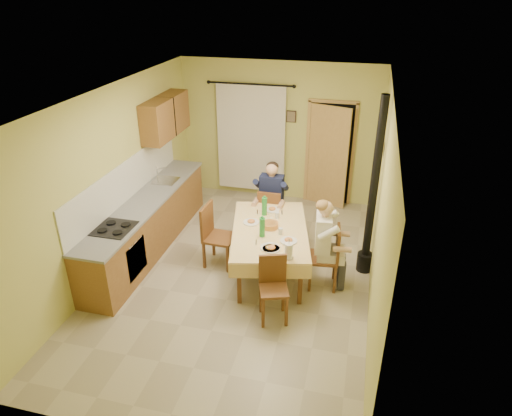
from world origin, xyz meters
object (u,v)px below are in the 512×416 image
(chair_near, at_px, (273,301))
(chair_left, at_px, (219,248))
(stove_flue, at_px, (371,213))
(man_far, at_px, (271,193))
(dining_table, at_px, (269,250))
(chair_far, at_px, (271,223))
(chair_right, at_px, (324,269))
(man_right, at_px, (325,234))

(chair_near, relative_size, chair_left, 0.90)
(stove_flue, bearing_deg, chair_left, -170.74)
(man_far, bearing_deg, dining_table, -78.37)
(chair_far, height_order, chair_near, chair_far)
(chair_right, height_order, chair_left, chair_left)
(dining_table, distance_m, man_far, 1.17)
(chair_far, xyz_separation_m, chair_right, (1.08, -1.20, 0.00))
(chair_right, relative_size, stove_flue, 0.35)
(chair_near, height_order, stove_flue, stove_flue)
(chair_near, bearing_deg, stove_flue, -146.82)
(chair_far, bearing_deg, dining_table, -78.22)
(chair_far, distance_m, stove_flue, 1.93)
(chair_left, bearing_deg, chair_near, 48.73)
(chair_near, height_order, chair_right, chair_right)
(dining_table, bearing_deg, chair_right, -23.71)
(chair_left, bearing_deg, man_far, 151.97)
(chair_right, relative_size, man_far, 0.71)
(chair_far, relative_size, man_far, 0.69)
(dining_table, distance_m, chair_left, 0.84)
(chair_near, distance_m, chair_left, 1.58)
(chair_right, distance_m, man_far, 1.72)
(chair_right, xyz_separation_m, stove_flue, (0.59, 0.56, 0.73))
(chair_left, bearing_deg, chair_right, 87.08)
(chair_near, xyz_separation_m, man_far, (-0.50, 2.14, 0.59))
(chair_far, height_order, man_right, man_right)
(chair_right, relative_size, man_right, 0.71)
(chair_near, distance_m, man_far, 2.27)
(man_far, xyz_separation_m, stove_flue, (1.67, -0.65, 0.15))
(chair_far, xyz_separation_m, chair_near, (0.50, -2.12, -0.00))
(chair_left, distance_m, stove_flue, 2.43)
(stove_flue, bearing_deg, chair_far, 159.00)
(chair_left, relative_size, man_right, 0.74)
(chair_far, relative_size, chair_left, 0.93)
(man_far, distance_m, stove_flue, 1.80)
(chair_far, height_order, stove_flue, stove_flue)
(dining_table, height_order, man_far, man_far)
(chair_far, distance_m, chair_left, 1.19)
(chair_near, bearing_deg, chair_right, -140.46)
(chair_right, xyz_separation_m, chair_left, (-1.70, 0.18, 0.00))
(chair_left, bearing_deg, dining_table, 92.20)
(chair_near, bearing_deg, dining_table, -93.52)
(stove_flue, bearing_deg, chair_near, -128.16)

